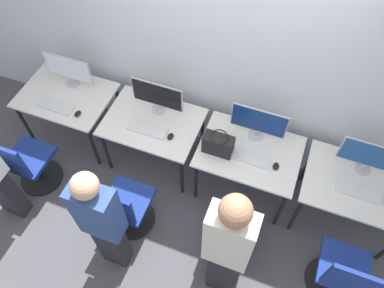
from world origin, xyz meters
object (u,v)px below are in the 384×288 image
Objects in this scene: person_left at (102,222)px; person_right at (227,248)px; keyboard_far_left at (56,106)px; monitor_far_right at (371,157)px; handbag at (218,144)px; office_chair_far_left at (28,165)px; monitor_right at (259,122)px; monitor_left at (157,96)px; keyboard_far_right at (359,191)px; office_chair_far_right at (340,275)px; keyboard_left at (148,129)px; mouse_right at (276,166)px; office_chair_right at (229,232)px; monitor_far_left at (68,69)px; keyboard_right at (248,157)px; office_chair_left at (126,208)px; mouse_far_left at (78,114)px; mouse_left at (170,136)px.

person_left is 0.92× the size of person_right.
monitor_far_right is (3.21, 0.37, 0.21)m from keyboard_far_left.
handbag is at bearing 60.31° from person_left.
office_chair_far_left is 3.04× the size of handbag.
monitor_left is at bearing -177.84° from monitor_right.
office_chair_far_right is (0.04, -0.71, -0.34)m from keyboard_far_right.
mouse_right reaches higher than keyboard_left.
office_chair_right is at bearing 97.26° from person_right.
monitor_far_left is at bearing 149.91° from person_right.
monitor_far_left reaches higher than keyboard_left.
keyboard_far_left is 3.24m from monitor_far_right.
office_chair_far_right is at bearing -25.31° from handbag.
monitor_left is 1.35× the size of keyboard_right.
keyboard_left is 0.46× the size of office_chair_left.
keyboard_right is 1.08m from person_right.
mouse_right is (0.29, -0.01, 0.01)m from keyboard_right.
person_left is at bearing -83.96° from keyboard_left.
office_chair_far_left is 2.62m from mouse_right.
person_right reaches higher than office_chair_left.
keyboard_far_left is at bearing 165.51° from office_chair_right.
keyboard_left is (1.14, 0.68, 0.34)m from office_chair_far_left.
mouse_far_left is 0.79m from keyboard_left.
monitor_far_left is 1.00× the size of monitor_far_right.
monitor_far_left reaches higher than office_chair_far_left.
monitor_far_right is at bearing 9.47° from mouse_left.
monitor_far_right reaches higher than office_chair_right.
keyboard_far_right is at bearing 30.07° from person_left.
monitor_far_right is at bearing 42.69° from office_chair_right.
office_chair_right is (1.05, 0.13, 0.00)m from office_chair_left.
monitor_far_left reaches higher than keyboard_right.
monitor_left is at bearing 94.82° from person_left.
monitor_right is at bearing 24.44° from office_chair_far_left.
person_right is (1.05, 0.13, 0.09)m from person_left.
monitor_far_left and monitor_far_right have the same top height.
handbag is at bearing 1.73° from mouse_left.
mouse_left is 0.16× the size of monitor_far_right.
monitor_left is at bearing 169.05° from mouse_right.
person_right is at bearing -22.61° from keyboard_far_left.
mouse_left is at bearing -178.27° from handbag.
person_left is 2.86× the size of monitor_right.
monitor_left is at bearing 131.43° from mouse_left.
keyboard_left is (1.07, 0.07, 0.00)m from keyboard_far_left.
monitor_far_right is at bearing 53.35° from person_right.
handbag is at bearing 111.87° from person_right.
keyboard_far_right is at bearing 1.94° from keyboard_far_left.
keyboard_left is at bearing 30.68° from office_chair_far_left.
handbag reaches higher than mouse_left.
monitor_left and monitor_far_right have the same top height.
keyboard_left is at bearing -171.90° from monitor_far_right.
office_chair_far_left is at bearing -160.28° from handbag.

